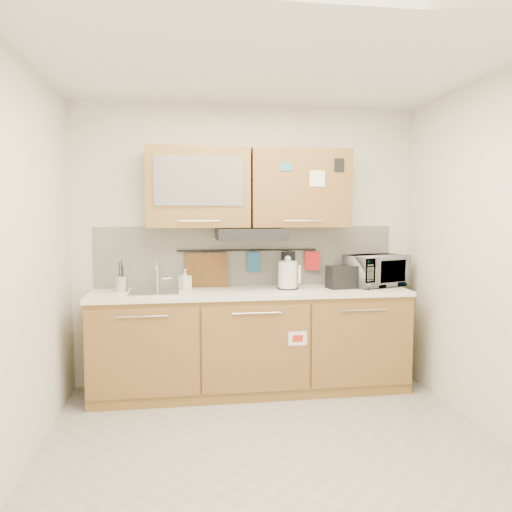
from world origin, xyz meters
name	(u,v)px	position (x,y,z in m)	size (l,w,h in m)	color
floor	(276,453)	(0.00, 0.00, 0.00)	(3.20, 3.20, 0.00)	#9E9993
ceiling	(277,54)	(0.00, 0.00, 2.60)	(3.20, 3.20, 0.00)	white
wall_back	(247,246)	(0.00, 1.50, 1.30)	(3.20, 3.20, 0.00)	silver
wall_left	(16,265)	(-1.60, 0.00, 1.30)	(3.00, 3.00, 0.00)	silver
wall_right	(502,258)	(1.60, 0.00, 1.30)	(3.00, 3.00, 0.00)	silver
base_cabinet	(251,347)	(0.00, 1.19, 0.41)	(2.80, 0.64, 0.88)	olive
countertop	(251,293)	(0.00, 1.19, 0.90)	(2.82, 0.62, 0.04)	white
backsplash	(247,256)	(0.00, 1.49, 1.20)	(2.80, 0.02, 0.56)	silver
upper_cabinets	(249,188)	(0.00, 1.32, 1.83)	(1.82, 0.37, 0.70)	olive
range_hood	(251,234)	(0.00, 1.25, 1.42)	(0.60, 0.46, 0.10)	black
sink	(155,292)	(-0.85, 1.21, 0.92)	(0.42, 0.40, 0.26)	silver
utensil_rail	(248,250)	(0.00, 1.45, 1.26)	(0.02, 0.02, 1.30)	black
utensil_crock	(122,284)	(-1.13, 1.28, 0.99)	(0.13, 0.13, 0.28)	silver
kettle	(288,276)	(0.34, 1.22, 1.04)	(0.23, 0.22, 0.30)	silver
toaster	(342,277)	(0.84, 1.19, 1.03)	(0.29, 0.21, 0.21)	black
microwave	(376,271)	(1.20, 1.29, 1.07)	(0.53, 0.36, 0.29)	#999999
soap_bottle	(185,279)	(-0.58, 1.31, 1.02)	(0.09, 0.09, 0.19)	#999999
cutting_board	(206,279)	(-0.39, 1.44, 1.00)	(0.39, 0.03, 0.48)	brown
oven_mitt	(254,262)	(0.06, 1.44, 1.15)	(0.11, 0.03, 0.18)	#215B9B
dark_pouch	(288,262)	(0.39, 1.44, 1.14)	(0.12, 0.04, 0.19)	black
pot_holder	(312,261)	(0.62, 1.44, 1.15)	(0.14, 0.02, 0.17)	red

